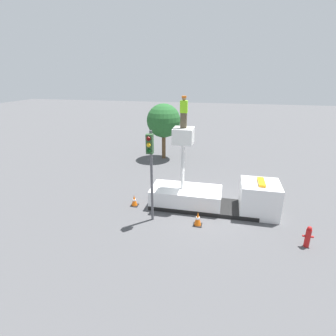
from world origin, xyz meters
name	(u,v)px	position (x,y,z in m)	size (l,w,h in m)	color
ground_plane	(203,207)	(0.00, 0.00, 0.00)	(120.00, 120.00, 0.00)	#4C4C4F
bucket_truck	(214,196)	(0.64, 0.00, 0.86)	(7.51, 2.16, 4.88)	black
worker	(184,112)	(-1.32, 0.00, 5.76)	(0.40, 0.26, 1.75)	brown
traffic_light_pole	(150,159)	(-2.64, -2.18, 3.61)	(0.34, 0.57, 5.10)	#515156
fire_hydrant	(308,237)	(5.18, -2.79, 0.54)	(0.49, 0.25, 1.09)	red
traffic_cone_rear	(134,201)	(-4.20, -0.70, 0.33)	(0.47, 0.47, 0.70)	black
traffic_cone_curbside	(198,219)	(-0.10, -2.07, 0.38)	(0.48, 0.48, 0.79)	black
tree_left_bg	(164,121)	(-4.70, 9.18, 3.60)	(3.13, 3.13, 5.19)	brown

